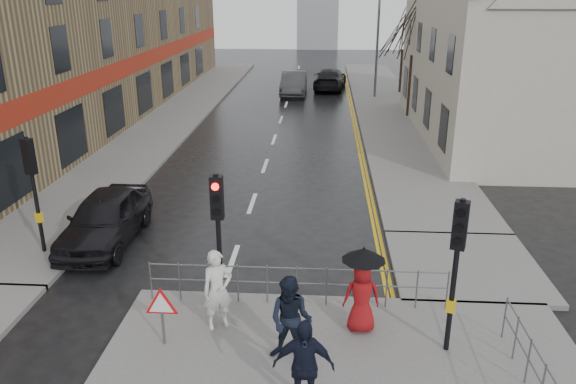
# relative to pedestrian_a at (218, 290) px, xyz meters

# --- Properties ---
(ground) EXTENTS (120.00, 120.00, 0.00)m
(ground) POSITION_rel_pedestrian_a_xyz_m (-0.26, 0.48, -1.07)
(ground) COLOR black
(ground) RESTS_ON ground
(left_pavement) EXTENTS (4.00, 44.00, 0.14)m
(left_pavement) POSITION_rel_pedestrian_a_xyz_m (-6.76, 23.48, -1.00)
(left_pavement) COLOR #605E5B
(left_pavement) RESTS_ON ground
(right_pavement) EXTENTS (4.00, 40.00, 0.14)m
(right_pavement) POSITION_rel_pedestrian_a_xyz_m (6.24, 25.48, -1.00)
(right_pavement) COLOR #605E5B
(right_pavement) RESTS_ON ground
(pavement_bridge_right) EXTENTS (4.00, 4.20, 0.14)m
(pavement_bridge_right) POSITION_rel_pedestrian_a_xyz_m (6.24, 3.48, -1.00)
(pavement_bridge_right) COLOR #605E5B
(pavement_bridge_right) RESTS_ON ground
(building_left_terrace) EXTENTS (8.00, 42.00, 10.00)m
(building_left_terrace) POSITION_rel_pedestrian_a_xyz_m (-12.26, 22.48, 3.93)
(building_left_terrace) COLOR olive
(building_left_terrace) RESTS_ON ground
(building_right_cream) EXTENTS (9.00, 16.40, 10.10)m
(building_right_cream) POSITION_rel_pedestrian_a_xyz_m (11.74, 18.48, 3.71)
(building_right_cream) COLOR #B8B1A0
(building_right_cream) RESTS_ON ground
(traffic_signal_near_left) EXTENTS (0.28, 0.27, 3.40)m
(traffic_signal_near_left) POSITION_rel_pedestrian_a_xyz_m (-0.06, 0.67, 1.39)
(traffic_signal_near_left) COLOR black
(traffic_signal_near_left) RESTS_ON near_pavement
(traffic_signal_near_right) EXTENTS (0.34, 0.33, 3.40)m
(traffic_signal_near_right) POSITION_rel_pedestrian_a_xyz_m (4.94, -0.53, 1.39)
(traffic_signal_near_right) COLOR black
(traffic_signal_near_right) RESTS_ON near_pavement
(traffic_signal_far_left) EXTENTS (0.34, 0.33, 3.40)m
(traffic_signal_far_left) POSITION_rel_pedestrian_a_xyz_m (-5.76, 3.48, 1.39)
(traffic_signal_far_left) COLOR black
(traffic_signal_far_left) RESTS_ON left_pavement
(guard_railing_front) EXTENTS (7.14, 0.04, 1.00)m
(guard_railing_front) POSITION_rel_pedestrian_a_xyz_m (1.69, 1.08, -0.21)
(guard_railing_front) COLOR #595B5E
(guard_railing_front) RESTS_ON near_pavement
(guard_railing_side) EXTENTS (0.04, 4.54, 1.00)m
(guard_railing_side) POSITION_rel_pedestrian_a_xyz_m (6.24, -2.27, -0.22)
(guard_railing_side) COLOR #595B5E
(guard_railing_side) RESTS_ON near_pavement
(warning_sign) EXTENTS (0.80, 0.07, 1.35)m
(warning_sign) POSITION_rel_pedestrian_a_xyz_m (-1.06, -0.73, -0.03)
(warning_sign) COLOR #595B5E
(warning_sign) RESTS_ON near_pavement
(street_lamp) EXTENTS (1.83, 0.25, 8.00)m
(street_lamp) POSITION_rel_pedestrian_a_xyz_m (5.56, 28.48, 3.64)
(street_lamp) COLOR #595B5E
(street_lamp) RESTS_ON right_pavement
(tree_near) EXTENTS (2.40, 2.40, 6.58)m
(tree_near) POSITION_rel_pedestrian_a_xyz_m (7.24, 22.48, 4.07)
(tree_near) COLOR #32231C
(tree_near) RESTS_ON right_pavement
(tree_far) EXTENTS (2.40, 2.40, 5.64)m
(tree_far) POSITION_rel_pedestrian_a_xyz_m (7.74, 30.48, 3.35)
(tree_far) COLOR #32231C
(tree_far) RESTS_ON right_pavement
(pedestrian_a) EXTENTS (0.81, 0.71, 1.86)m
(pedestrian_a) POSITION_rel_pedestrian_a_xyz_m (0.00, 0.00, 0.00)
(pedestrian_a) COLOR silver
(pedestrian_a) RESTS_ON near_pavement
(pedestrian_b) EXTENTS (1.06, 0.92, 1.87)m
(pedestrian_b) POSITION_rel_pedestrian_a_xyz_m (1.68, -1.09, 0.01)
(pedestrian_b) COLOR black
(pedestrian_b) RESTS_ON near_pavement
(pedestrian_with_umbrella) EXTENTS (0.96, 0.96, 2.00)m
(pedestrian_with_umbrella) POSITION_rel_pedestrian_a_xyz_m (3.17, 0.08, 0.18)
(pedestrian_with_umbrella) COLOR maroon
(pedestrian_with_umbrella) RESTS_ON near_pavement
(pedestrian_d) EXTENTS (1.10, 0.47, 1.87)m
(pedestrian_d) POSITION_rel_pedestrian_a_xyz_m (1.99, -2.53, 0.01)
(pedestrian_d) COLOR black
(pedestrian_d) RESTS_ON near_pavement
(car_parked) EXTENTS (1.85, 4.58, 1.56)m
(car_parked) POSITION_rel_pedestrian_a_xyz_m (-4.26, 4.48, -0.29)
(car_parked) COLOR black
(car_parked) RESTS_ON ground
(car_mid) EXTENTS (1.76, 4.95, 1.63)m
(car_mid) POSITION_rel_pedestrian_a_xyz_m (0.06, 29.60, -0.25)
(car_mid) COLOR #424447
(car_mid) RESTS_ON ground
(car_far) EXTENTS (2.70, 5.50, 1.54)m
(car_far) POSITION_rel_pedestrian_a_xyz_m (2.67, 32.07, -0.30)
(car_far) COLOR black
(car_far) RESTS_ON ground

